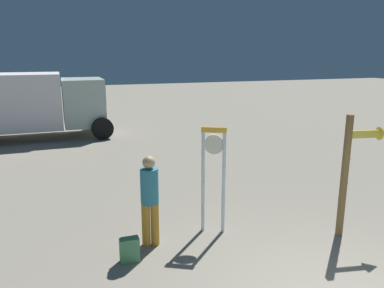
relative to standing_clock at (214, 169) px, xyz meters
The scene contains 5 objects.
standing_clock is the anchor object (origin of this frame).
arrow_sign 2.77m from the standing_clock, 22.33° to the right, with size 0.91×0.34×2.40m.
person_near_clock 1.36m from the standing_clock, behind, with size 0.33×0.33×1.72m.
backpack 2.18m from the standing_clock, 161.65° to the right, with size 0.33×0.22×0.44m.
box_truck_near 11.35m from the standing_clock, 112.89° to the left, with size 7.11×2.67×2.69m.
Camera 1 is at (-3.48, -3.47, 3.49)m, focal length 35.35 mm.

